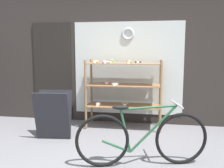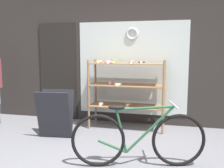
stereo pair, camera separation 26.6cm
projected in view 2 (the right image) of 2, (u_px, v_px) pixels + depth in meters
The scene contains 4 objects.
storefront_facade at pixel (121, 42), 5.15m from camera, with size 5.95×0.13×3.49m.
display_case at pixel (125, 85), 4.85m from camera, with size 1.46×0.50×1.35m.
bicycle at pixel (138, 139), 3.26m from camera, with size 1.72×0.57×0.84m.
sandwich_board at pixel (55, 114), 4.34m from camera, with size 0.62×0.44×0.83m.
Camera 2 is at (0.99, -2.78, 1.53)m, focal length 40.00 mm.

